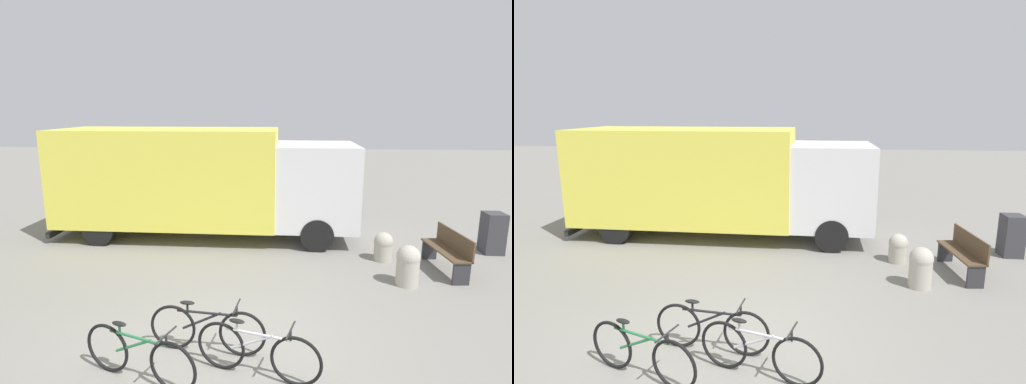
# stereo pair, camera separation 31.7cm
# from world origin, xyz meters

# --- Properties ---
(ground_plane) EXTENTS (60.00, 60.00, 0.00)m
(ground_plane) POSITION_xyz_m (0.00, 0.00, 0.00)
(ground_plane) COLOR gray
(delivery_truck) EXTENTS (8.04, 2.51, 2.93)m
(delivery_truck) POSITION_xyz_m (-1.36, 5.53, 1.60)
(delivery_truck) COLOR #EAE04C
(delivery_truck) RESTS_ON ground
(park_bench) EXTENTS (0.54, 1.54, 0.90)m
(park_bench) POSITION_xyz_m (4.41, 3.34, 0.49)
(park_bench) COLOR brown
(park_bench) RESTS_ON ground
(bicycle_near) EXTENTS (1.64, 0.66, 0.77)m
(bicycle_near) POSITION_xyz_m (-0.98, -0.60, 0.37)
(bicycle_near) COLOR black
(bicycle_near) RESTS_ON ground
(bicycle_middle) EXTENTS (1.71, 0.44, 0.77)m
(bicycle_middle) POSITION_xyz_m (-0.22, 0.08, 0.37)
(bicycle_middle) COLOR black
(bicycle_middle) RESTS_ON ground
(bicycle_far) EXTENTS (1.67, 0.58, 0.77)m
(bicycle_far) POSITION_xyz_m (0.53, -0.41, 0.37)
(bicycle_far) COLOR black
(bicycle_far) RESTS_ON ground
(bollard_near_bench) EXTENTS (0.46, 0.46, 0.82)m
(bollard_near_bench) POSITION_xyz_m (3.34, 2.58, 0.43)
(bollard_near_bench) COLOR #B2AD9E
(bollard_near_bench) RESTS_ON ground
(bollard_far_bench) EXTENTS (0.43, 0.43, 0.67)m
(bollard_far_bench) POSITION_xyz_m (3.18, 3.89, 0.34)
(bollard_far_bench) COLOR #B2AD9E
(bollard_far_bench) RESTS_ON ground
(utility_box) EXTENTS (0.45, 0.47, 1.00)m
(utility_box) POSITION_xyz_m (5.93, 4.57, 0.50)
(utility_box) COLOR #38383D
(utility_box) RESTS_ON ground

